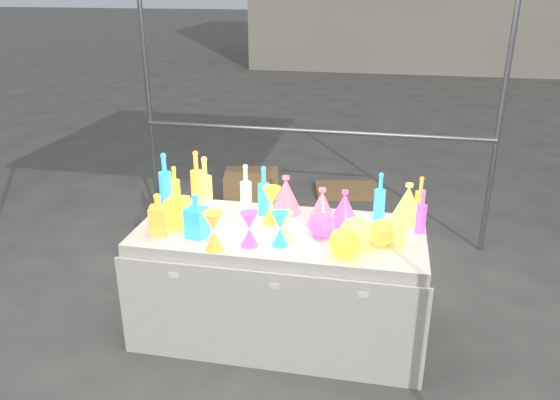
% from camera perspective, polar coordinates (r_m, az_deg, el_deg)
% --- Properties ---
extents(ground, '(80.00, 80.00, 0.00)m').
position_cam_1_polar(ground, '(3.81, 0.00, -13.35)').
color(ground, '#63615C').
rests_on(ground, ground).
extents(display_table, '(1.84, 0.83, 0.75)m').
position_cam_1_polar(display_table, '(3.60, -0.03, -8.58)').
color(display_table, silver).
rests_on(display_table, ground).
extents(cardboard_box_closed, '(0.61, 0.49, 0.39)m').
position_cam_1_polar(cardboard_box_closed, '(5.60, -2.98, 1.00)').
color(cardboard_box_closed, '#9A7245').
rests_on(cardboard_box_closed, ground).
extents(cardboard_box_flat, '(0.77, 0.62, 0.06)m').
position_cam_1_polar(cardboard_box_flat, '(6.10, 7.06, 1.01)').
color(cardboard_box_flat, '#9A7245').
rests_on(cardboard_box_flat, ground).
extents(bottle_0, '(0.08, 0.08, 0.27)m').
position_cam_1_polar(bottle_0, '(3.84, -10.93, 1.55)').
color(bottle_0, red).
rests_on(bottle_0, display_table).
extents(bottle_1, '(0.11, 0.11, 0.38)m').
position_cam_1_polar(bottle_1, '(3.81, -11.91, 2.13)').
color(bottle_1, green).
rests_on(bottle_1, display_table).
extents(bottle_2, '(0.11, 0.11, 0.39)m').
position_cam_1_polar(bottle_2, '(3.77, -8.69, 2.25)').
color(bottle_2, '#FFAE1A').
rests_on(bottle_2, display_table).
extents(bottle_4, '(0.10, 0.10, 0.38)m').
position_cam_1_polar(bottle_4, '(3.68, -7.81, 1.70)').
color(bottle_4, '#11656D').
rests_on(bottle_4, display_table).
extents(bottle_5, '(0.09, 0.09, 0.34)m').
position_cam_1_polar(bottle_5, '(3.61, -3.59, 1.16)').
color(bottle_5, '#CF299C').
rests_on(bottle_5, display_table).
extents(bottle_7, '(0.08, 0.08, 0.34)m').
position_cam_1_polar(bottle_7, '(3.59, -1.70, 1.01)').
color(bottle_7, green).
rests_on(bottle_7, display_table).
extents(decanter_0, '(0.13, 0.13, 0.29)m').
position_cam_1_polar(decanter_0, '(3.46, -10.65, -0.64)').
color(decanter_0, red).
rests_on(decanter_0, display_table).
extents(decanter_1, '(0.13, 0.13, 0.27)m').
position_cam_1_polar(decanter_1, '(3.41, -12.59, -1.40)').
color(decanter_1, '#FFAE1A').
rests_on(decanter_1, display_table).
extents(decanter_2, '(0.13, 0.13, 0.28)m').
position_cam_1_polar(decanter_2, '(3.32, -8.77, -1.61)').
color(decanter_2, green).
rests_on(decanter_2, display_table).
extents(hourglass_0, '(0.15, 0.15, 0.23)m').
position_cam_1_polar(hourglass_0, '(3.16, -6.96, -3.24)').
color(hourglass_0, '#FFAE1A').
rests_on(hourglass_0, display_table).
extents(hourglass_1, '(0.13, 0.13, 0.21)m').
position_cam_1_polar(hourglass_1, '(3.19, -3.24, -3.05)').
color(hourglass_1, blue).
rests_on(hourglass_1, display_table).
extents(hourglass_2, '(0.13, 0.13, 0.19)m').
position_cam_1_polar(hourglass_2, '(3.24, 0.46, -2.86)').
color(hourglass_2, '#11656D').
rests_on(hourglass_2, display_table).
extents(hourglass_3, '(0.10, 0.10, 0.19)m').
position_cam_1_polar(hourglass_3, '(3.40, -7.47, -1.76)').
color(hourglass_3, '#CF299C').
rests_on(hourglass_3, display_table).
extents(hourglass_4, '(0.15, 0.15, 0.24)m').
position_cam_1_polar(hourglass_4, '(3.48, -0.86, -0.54)').
color(hourglass_4, red).
rests_on(hourglass_4, display_table).
extents(hourglass_5, '(0.12, 0.12, 0.21)m').
position_cam_1_polar(hourglass_5, '(3.19, 0.01, -3.04)').
color(hourglass_5, green).
rests_on(hourglass_5, display_table).
extents(globe_0, '(0.21, 0.21, 0.14)m').
position_cam_1_polar(globe_0, '(3.11, 6.76, -4.61)').
color(globe_0, red).
rests_on(globe_0, display_table).
extents(globe_1, '(0.20, 0.20, 0.16)m').
position_cam_1_polar(globe_1, '(3.23, 7.98, -3.48)').
color(globe_1, '#11656D').
rests_on(globe_1, display_table).
extents(globe_2, '(0.18, 0.18, 0.14)m').
position_cam_1_polar(globe_2, '(3.27, 10.53, -3.51)').
color(globe_2, '#FFAE1A').
rests_on(globe_2, display_table).
extents(globe_3, '(0.18, 0.18, 0.13)m').
position_cam_1_polar(globe_3, '(3.33, 4.37, -2.74)').
color(globe_3, blue).
rests_on(globe_3, display_table).
extents(lampshade_0, '(0.27, 0.27, 0.26)m').
position_cam_1_polar(lampshade_0, '(3.63, 0.61, 0.60)').
color(lampshade_0, '#FFAE35').
rests_on(lampshade_0, display_table).
extents(lampshade_1, '(0.25, 0.25, 0.25)m').
position_cam_1_polar(lampshade_1, '(3.46, 4.41, -0.69)').
color(lampshade_1, '#FFAE35').
rests_on(lampshade_1, display_table).
extents(lampshade_2, '(0.25, 0.25, 0.23)m').
position_cam_1_polar(lampshade_2, '(3.49, 6.75, -0.77)').
color(lampshade_2, blue).
rests_on(lampshade_2, display_table).
extents(lampshade_3, '(0.29, 0.29, 0.26)m').
position_cam_1_polar(lampshade_3, '(3.59, 13.21, -0.28)').
color(lampshade_3, '#11656D').
rests_on(lampshade_3, display_table).
extents(bottle_8, '(0.09, 0.09, 0.32)m').
position_cam_1_polar(bottle_8, '(3.56, 10.39, 0.37)').
color(bottle_8, green).
rests_on(bottle_8, display_table).
extents(bottle_9, '(0.07, 0.07, 0.29)m').
position_cam_1_polar(bottle_9, '(3.66, 14.42, 0.27)').
color(bottle_9, '#FFAE1A').
rests_on(bottle_9, display_table).
extents(bottle_10, '(0.08, 0.08, 0.28)m').
position_cam_1_polar(bottle_10, '(3.45, 14.57, -1.13)').
color(bottle_10, blue).
rests_on(bottle_10, display_table).
extents(bottle_11, '(0.06, 0.06, 0.26)m').
position_cam_1_polar(bottle_11, '(3.23, 12.65, -2.79)').
color(bottle_11, '#11656D').
rests_on(bottle_11, display_table).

